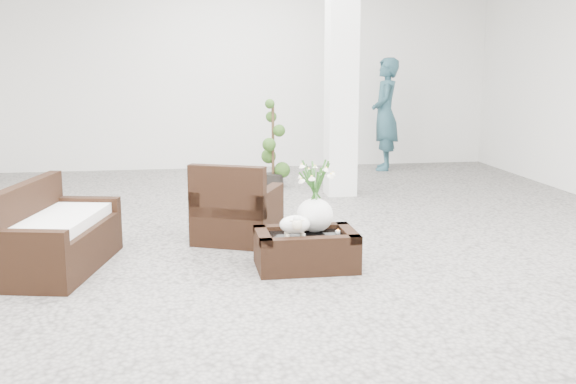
{
  "coord_description": "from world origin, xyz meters",
  "views": [
    {
      "loc": [
        -1.01,
        -6.51,
        1.87
      ],
      "look_at": [
        0.0,
        -0.1,
        0.62
      ],
      "focal_mm": 42.76,
      "sensor_mm": 36.0,
      "label": 1
    }
  ],
  "objects": [
    {
      "name": "topiary",
      "position": [
        0.34,
        3.49,
        0.64
      ],
      "size": [
        0.34,
        0.34,
        1.29
      ],
      "primitive_type": null,
      "color": "#284717",
      "rests_on": "ground"
    },
    {
      "name": "tealight",
      "position": [
        0.39,
        -0.56,
        0.33
      ],
      "size": [
        0.04,
        0.04,
        0.03
      ],
      "primitive_type": "cylinder",
      "color": "white",
      "rests_on": "coffee_table"
    },
    {
      "name": "armchair",
      "position": [
        -0.44,
        0.5,
        0.42
      ],
      "size": [
        1.03,
        1.02,
        0.84
      ],
      "primitive_type": "cube",
      "rotation": [
        0.0,
        0.0,
        2.72
      ],
      "color": "black",
      "rests_on": "ground"
    },
    {
      "name": "loveseat",
      "position": [
        -2.13,
        -0.26,
        0.39
      ],
      "size": [
        1.01,
        1.59,
        0.79
      ],
      "primitive_type": "cube",
      "rotation": [
        0.0,
        0.0,
        1.35
      ],
      "color": "black",
      "rests_on": "ground"
    },
    {
      "name": "shopper",
      "position": [
        2.47,
        4.87,
        0.96
      ],
      "size": [
        0.63,
        0.8,
        1.92
      ],
      "primitive_type": "imported",
      "rotation": [
        0.0,
        0.0,
        -1.84
      ],
      "color": "#284D59",
      "rests_on": "ground"
    },
    {
      "name": "coffee_table",
      "position": [
        0.09,
        -0.58,
        0.16
      ],
      "size": [
        0.9,
        0.6,
        0.31
      ],
      "primitive_type": "cube",
      "color": "black",
      "rests_on": "ground"
    },
    {
      "name": "sheep_figurine",
      "position": [
        -0.03,
        -0.68,
        0.42
      ],
      "size": [
        0.28,
        0.23,
        0.21
      ],
      "primitive_type": "ellipsoid",
      "color": "white",
      "rests_on": "coffee_table"
    },
    {
      "name": "column",
      "position": [
        1.2,
        2.8,
        1.75
      ],
      "size": [
        0.4,
        0.4,
        3.5
      ],
      "primitive_type": "cube",
      "color": "white",
      "rests_on": "ground"
    },
    {
      "name": "planter_narcissus",
      "position": [
        0.19,
        -0.48,
        0.71
      ],
      "size": [
        0.44,
        0.44,
        0.8
      ],
      "primitive_type": null,
      "color": "white",
      "rests_on": "coffee_table"
    },
    {
      "name": "ground",
      "position": [
        0.0,
        0.0,
        0.0
      ],
      "size": [
        11.0,
        11.0,
        0.0
      ],
      "primitive_type": "plane",
      "color": "gray",
      "rests_on": "ground"
    }
  ]
}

